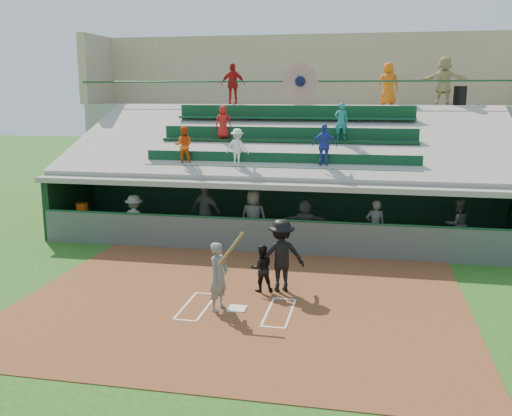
% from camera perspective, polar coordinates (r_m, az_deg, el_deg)
% --- Properties ---
extents(ground, '(100.00, 100.00, 0.00)m').
position_cam_1_polar(ground, '(13.95, -1.90, -10.14)').
color(ground, '#235217').
rests_on(ground, ground).
extents(dirt_slab, '(11.00, 9.00, 0.02)m').
position_cam_1_polar(dirt_slab, '(14.40, -1.44, -9.39)').
color(dirt_slab, brown).
rests_on(dirt_slab, ground).
extents(home_plate, '(0.43, 0.43, 0.03)m').
position_cam_1_polar(home_plate, '(13.94, -1.90, -10.01)').
color(home_plate, white).
rests_on(home_plate, dirt_slab).
extents(batters_box_chalk, '(2.65, 1.85, 0.01)m').
position_cam_1_polar(batters_box_chalk, '(13.94, -1.90, -10.06)').
color(batters_box_chalk, white).
rests_on(batters_box_chalk, dirt_slab).
extents(dugout_floor, '(16.00, 3.50, 0.04)m').
position_cam_1_polar(dugout_floor, '(20.26, 2.43, -3.16)').
color(dugout_floor, gray).
rests_on(dugout_floor, ground).
extents(concourse_slab, '(20.00, 3.00, 4.60)m').
position_cam_1_polar(concourse_slab, '(26.44, 4.73, 5.29)').
color(concourse_slab, '#99978B').
rests_on(concourse_slab, ground).
extents(grandstand, '(20.40, 10.40, 7.80)m').
position_cam_1_polar(grandstand, '(23.50, 3.88, 4.43)').
color(grandstand, '#535853').
rests_on(grandstand, ground).
extents(batter_at_plate, '(0.92, 0.77, 1.95)m').
position_cam_1_polar(batter_at_plate, '(13.65, -3.72, -6.81)').
color(batter_at_plate, '#60625C').
rests_on(batter_at_plate, dirt_slab).
extents(catcher, '(0.73, 0.65, 1.25)m').
position_cam_1_polar(catcher, '(14.93, 0.55, -6.05)').
color(catcher, black).
rests_on(catcher, dirt_slab).
extents(home_umpire, '(1.40, 1.06, 1.92)m').
position_cam_1_polar(home_umpire, '(14.90, 2.54, -4.75)').
color(home_umpire, black).
rests_on(home_umpire, dirt_slab).
extents(dugout_bench, '(12.82, 6.05, 0.42)m').
position_cam_1_polar(dugout_bench, '(21.52, 2.27, -1.66)').
color(dugout_bench, '#936135').
rests_on(dugout_bench, dugout_floor).
extents(white_table, '(0.92, 0.72, 0.75)m').
position_cam_1_polar(white_table, '(21.60, -16.71, -1.64)').
color(white_table, silver).
rests_on(white_table, dugout_floor).
extents(water_cooler, '(0.43, 0.43, 0.43)m').
position_cam_1_polar(water_cooler, '(21.49, -16.99, -0.10)').
color(water_cooler, '#E6510D').
rests_on(water_cooler, white_table).
extents(dugout_player_a, '(1.13, 0.69, 1.69)m').
position_cam_1_polar(dugout_player_a, '(19.92, -12.04, -1.11)').
color(dugout_player_a, '#585A55').
rests_on(dugout_player_a, dugout_floor).
extents(dugout_player_b, '(1.26, 0.84, 1.99)m').
position_cam_1_polar(dugout_player_b, '(20.05, -5.03, -0.38)').
color(dugout_player_b, '#51534F').
rests_on(dugout_player_b, dugout_floor).
extents(dugout_player_c, '(0.97, 0.69, 1.87)m').
position_cam_1_polar(dugout_player_c, '(19.36, -0.24, -0.94)').
color(dugout_player_c, '#535651').
rests_on(dugout_player_c, dugout_floor).
extents(dugout_player_d, '(1.49, 0.62, 1.57)m').
position_cam_1_polar(dugout_player_d, '(19.39, 4.92, -1.42)').
color(dugout_player_d, '#545752').
rests_on(dugout_player_d, dugout_floor).
extents(dugout_player_e, '(0.68, 0.49, 1.71)m').
position_cam_1_polar(dugout_player_e, '(18.86, 11.83, -1.77)').
color(dugout_player_e, '#52544F').
rests_on(dugout_player_e, dugout_floor).
extents(dugout_player_f, '(0.96, 0.84, 1.68)m').
position_cam_1_polar(dugout_player_f, '(19.91, 19.51, -1.54)').
color(dugout_player_f, '#535550').
rests_on(dugout_player_f, dugout_floor).
extents(trash_bin, '(0.53, 0.53, 0.80)m').
position_cam_1_polar(trash_bin, '(25.88, 19.72, 10.52)').
color(trash_bin, black).
rests_on(trash_bin, concourse_slab).
extents(concourse_staff_a, '(1.12, 0.71, 1.78)m').
position_cam_1_polar(concourse_staff_a, '(25.41, -2.30, 12.27)').
color(concourse_staff_a, '#B21614').
rests_on(concourse_staff_a, concourse_slab).
extents(concourse_staff_b, '(0.93, 0.65, 1.79)m').
position_cam_1_polar(concourse_staff_b, '(25.27, 13.10, 12.01)').
color(concourse_staff_b, orange).
rests_on(concourse_staff_b, concourse_slab).
extents(concourse_staff_c, '(1.95, 1.14, 2.00)m').
position_cam_1_polar(concourse_staff_c, '(25.41, 18.30, 11.96)').
color(concourse_staff_c, tan).
rests_on(concourse_staff_c, concourse_slab).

